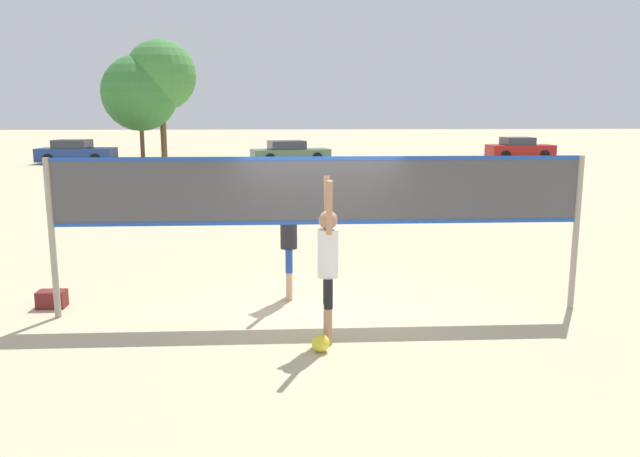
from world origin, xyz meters
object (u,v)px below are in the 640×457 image
object	(u,v)px
player_spiker	(328,257)
tree_left_cluster	(161,76)
volleyball	(321,343)
tree_right_cluster	(140,93)
parked_car_mid	(76,153)
gear_bag	(52,299)
volleyball_net	(320,199)
player_blocker	(289,233)
parked_car_near	(520,149)
parked_car_far	(290,153)

from	to	relation	value
player_spiker	tree_left_cluster	distance (m)	35.92
volleyball	tree_right_cluster	size ratio (longest dim) A/B	0.04
parked_car_mid	tree_right_cluster	world-z (taller)	tree_right_cluster
gear_bag	tree_left_cluster	world-z (taller)	tree_left_cluster
volleyball_net	player_spiker	world-z (taller)	volleyball_net
player_spiker	tree_left_cluster	xyz separation A→B (m)	(-8.70, 34.59, 4.23)
volleyball_net	gear_bag	bearing A→B (deg)	173.39
player_blocker	parked_car_mid	size ratio (longest dim) A/B	0.47
volleyball	parked_car_near	world-z (taller)	parked_car_near
tree_left_cluster	tree_right_cluster	distance (m)	1.81
parked_car_mid	player_blocker	bearing A→B (deg)	-64.22
player_blocker	volleyball	size ratio (longest dim) A/B	8.99
parked_car_far	gear_bag	bearing A→B (deg)	-110.92
volleyball_net	gear_bag	world-z (taller)	volleyball_net
player_spiker	gear_bag	size ratio (longest dim) A/B	5.20
volleyball_net	player_blocker	size ratio (longest dim) A/B	3.81
gear_bag	volleyball	bearing A→B (deg)	-26.63
volleyball_net	tree_left_cluster	size ratio (longest dim) A/B	1.06
volleyball_net	parked_car_mid	world-z (taller)	volleyball_net
gear_bag	parked_car_mid	size ratio (longest dim) A/B	0.10
volleyball	tree_left_cluster	world-z (taller)	tree_left_cluster
gear_bag	volleyball_net	bearing A→B (deg)	-6.61
player_spiker	player_blocker	bearing A→B (deg)	14.21
player_blocker	volleyball	bearing A→B (deg)	9.41
volleyball_net	tree_right_cluster	world-z (taller)	tree_right_cluster
player_blocker	parked_car_near	distance (m)	34.01
gear_bag	parked_car_near	world-z (taller)	parked_car_near
volleyball	tree_left_cluster	distance (m)	36.37
tree_right_cluster	player_blocker	bearing A→B (deg)	-73.49
gear_bag	tree_left_cluster	xyz separation A→B (m)	(-4.34, 32.81, 5.30)
tree_right_cluster	gear_bag	bearing A→B (deg)	-80.05
parked_car_near	volleyball	bearing A→B (deg)	-116.06
tree_left_cluster	tree_right_cluster	world-z (taller)	tree_left_cluster
volleyball	parked_car_near	distance (m)	36.00
parked_car_near	parked_car_mid	distance (m)	28.20
gear_bag	tree_right_cluster	distance (m)	33.24
gear_bag	tree_right_cluster	size ratio (longest dim) A/B	0.06
player_spiker	tree_left_cluster	size ratio (longest dim) A/B	0.29
parked_car_mid	tree_left_cluster	xyz separation A→B (m)	(4.56, 3.96, 4.79)
parked_car_near	player_blocker	bearing A→B (deg)	-118.35
parked_car_far	tree_left_cluster	xyz separation A→B (m)	(-8.42, 3.89, 4.83)
volleyball_net	parked_car_far	distance (m)	29.45
volleyball_net	player_spiker	size ratio (longest dim) A/B	3.61
parked_car_far	player_spiker	bearing A→B (deg)	-102.36
parked_car_near	parked_car_mid	bearing A→B (deg)	-177.90
parked_car_near	parked_car_mid	world-z (taller)	parked_car_near
parked_car_far	tree_right_cluster	bearing A→B (deg)	147.11
tree_left_cluster	player_spiker	bearing A→B (deg)	-75.87
parked_car_mid	tree_right_cluster	xyz separation A→B (m)	(3.20, 3.63, 3.64)
volleyball_net	player_blocker	bearing A→B (deg)	121.85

